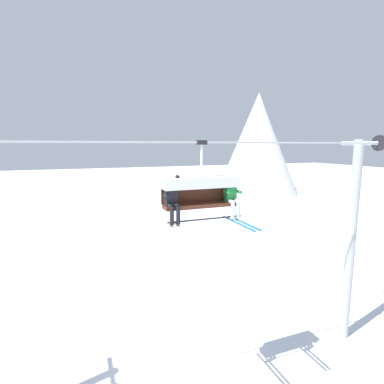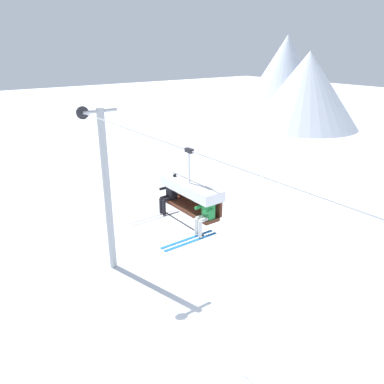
{
  "view_description": "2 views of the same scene",
  "coord_description": "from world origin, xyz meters",
  "px_view_note": "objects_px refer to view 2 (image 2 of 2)",
  "views": [
    {
      "loc": [
        -2.72,
        -8.44,
        7.92
      ],
      "look_at": [
        0.23,
        -0.76,
        6.63
      ],
      "focal_mm": 28.0,
      "sensor_mm": 36.0,
      "label": 1
    },
    {
      "loc": [
        8.56,
        -6.7,
        10.67
      ],
      "look_at": [
        0.76,
        -0.89,
        6.87
      ],
      "focal_mm": 35.0,
      "sensor_mm": 36.0,
      "label": 2
    }
  ],
  "objects_px": {
    "lift_tower_near": "(107,189)",
    "skier_green": "(205,214)",
    "skier_black": "(168,193)",
    "chairlift_chair": "(191,192)"
  },
  "relations": [
    {
      "from": "lift_tower_near",
      "to": "skier_green",
      "type": "distance_m",
      "value": 8.99
    },
    {
      "from": "lift_tower_near",
      "to": "chairlift_chair",
      "type": "bearing_deg",
      "value": -5.2
    },
    {
      "from": "lift_tower_near",
      "to": "skier_black",
      "type": "bearing_deg",
      "value": -7.64
    },
    {
      "from": "skier_black",
      "to": "skier_green",
      "type": "height_order",
      "value": "skier_black"
    },
    {
      "from": "skier_black",
      "to": "skier_green",
      "type": "xyz_separation_m",
      "value": [
        1.79,
        -0.01,
        -0.02
      ]
    },
    {
      "from": "lift_tower_near",
      "to": "chairlift_chair",
      "type": "height_order",
      "value": "lift_tower_near"
    },
    {
      "from": "skier_black",
      "to": "chairlift_chair",
      "type": "bearing_deg",
      "value": 13.48
    },
    {
      "from": "lift_tower_near",
      "to": "skier_green",
      "type": "xyz_separation_m",
      "value": [
        8.68,
        -0.93,
        2.16
      ]
    },
    {
      "from": "chairlift_chair",
      "to": "lift_tower_near",
      "type": "bearing_deg",
      "value": 174.8
    },
    {
      "from": "lift_tower_near",
      "to": "skier_green",
      "type": "bearing_deg",
      "value": -6.12
    }
  ]
}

